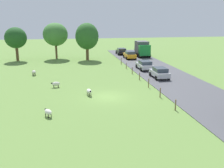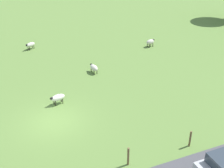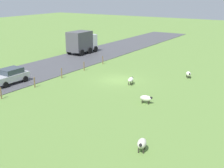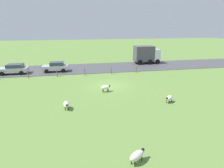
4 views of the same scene
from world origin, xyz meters
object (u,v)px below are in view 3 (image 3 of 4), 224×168
at_px(sheep_0, 188,74).
at_px(sheep_1, 131,80).
at_px(sheep_2, 142,143).
at_px(truck_1, 82,42).
at_px(sheep_3, 146,98).
at_px(car_0, 10,76).

xyz_separation_m(sheep_0, sheep_1, (4.23, 5.76, 0.05)).
height_order(sheep_2, truck_1, truck_1).
xyz_separation_m(sheep_0, sheep_2, (-3.21, 17.67, 0.05)).
xyz_separation_m(sheep_0, truck_1, (18.85, -4.66, 1.41)).
distance_m(sheep_1, sheep_3, 5.74).
height_order(sheep_3, car_0, car_0).
relative_size(sheep_0, sheep_2, 0.95).
xyz_separation_m(sheep_0, car_0, (15.17, 12.37, 0.41)).
height_order(sheep_0, sheep_3, sheep_3).
bearing_deg(car_0, sheep_2, 163.90).
bearing_deg(truck_1, car_0, 102.18).
height_order(sheep_0, sheep_1, sheep_1).
bearing_deg(sheep_3, sheep_2, 114.87).
xyz_separation_m(sheep_1, car_0, (10.94, 6.61, 0.35)).
bearing_deg(sheep_3, car_0, 9.11).
height_order(sheep_0, car_0, car_0).
xyz_separation_m(sheep_0, sheep_3, (0.35, 9.99, 0.00)).
bearing_deg(truck_1, sheep_3, 141.61).
height_order(sheep_1, sheep_2, sheep_2).
height_order(sheep_3, truck_1, truck_1).
height_order(sheep_0, sheep_2, sheep_2).
xyz_separation_m(sheep_1, truck_1, (14.62, -10.42, 1.36)).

